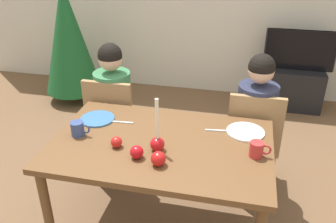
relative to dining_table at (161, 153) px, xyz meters
The scene contains 18 objects.
dining_table is the anchor object (origin of this frame).
chair_left 0.84m from the dining_table, 132.96° to the left, with size 0.40×0.40×0.90m.
chair_right 0.86m from the dining_table, 45.87° to the left, with size 0.40×0.40×0.90m.
person_left_child 0.86m from the dining_table, 131.48° to the left, with size 0.30×0.30×1.17m.
person_right_child 0.88m from the dining_table, 47.36° to the left, with size 0.30×0.30×1.17m.
tv_stand 2.57m from the dining_table, 65.15° to the left, with size 0.64×0.40×0.48m, color black.
tv 2.54m from the dining_table, 65.16° to the left, with size 0.79×0.05×0.46m.
christmas_tree 2.49m from the dining_table, 129.98° to the left, with size 0.67×0.67×1.54m.
candle_centerpiece 0.18m from the dining_table, 88.35° to the right, with size 0.09×0.09×0.35m.
plate_left 0.56m from the dining_table, 159.47° to the left, with size 0.24×0.24×0.01m, color teal.
plate_right 0.58m from the dining_table, 25.06° to the left, with size 0.25×0.25×0.01m, color white.
mug_left 0.57m from the dining_table, behind, with size 0.13×0.09×0.10m.
mug_right 0.61m from the dining_table, ahead, with size 0.13×0.08×0.10m.
fork_left 0.39m from the dining_table, 151.21° to the left, with size 0.18×0.01×0.01m, color silver.
fork_right 0.42m from the dining_table, 32.91° to the left, with size 0.18×0.01×0.01m, color silver.
apple_near_candle 0.27m from the dining_table, 79.65° to the right, with size 0.09×0.09×0.09m, color red.
apple_by_left_plate 0.30m from the dining_table, 156.46° to the right, with size 0.07×0.07×0.07m, color red.
apple_by_right_mug 0.25m from the dining_table, 116.63° to the right, with size 0.08×0.08×0.08m, color red.
Camera 1 is at (0.47, -1.87, 1.98)m, focal length 38.31 mm.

